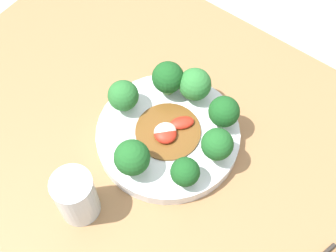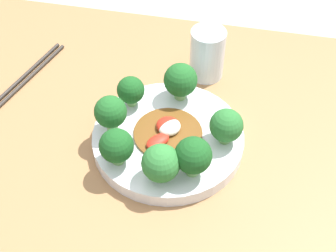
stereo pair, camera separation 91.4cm
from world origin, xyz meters
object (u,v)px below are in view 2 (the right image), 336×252
at_px(broccoli_southeast, 193,156).
at_px(plate, 168,139).
at_px(broccoli_northwest, 131,90).
at_px(broccoli_north, 181,80).
at_px(chopsticks, 26,77).
at_px(broccoli_southwest, 117,146).
at_px(broccoli_west, 111,112).
at_px(stirfry_center, 167,131).
at_px(drinking_glass, 207,54).
at_px(broccoli_south, 161,163).
at_px(broccoli_east, 226,126).

bearing_deg(broccoli_southeast, plate, 127.32).
bearing_deg(broccoli_northwest, broccoli_southeast, -44.13).
bearing_deg(broccoli_north, chopsticks, 177.51).
distance_m(plate, chopsticks, 0.32).
relative_size(broccoli_southeast, broccoli_northwest, 1.23).
bearing_deg(chopsticks, broccoli_southwest, -36.59).
relative_size(broccoli_north, broccoli_southwest, 1.09).
relative_size(plate, broccoli_north, 3.58).
height_order(broccoli_west, broccoli_northwest, broccoli_west).
bearing_deg(broccoli_northwest, broccoli_north, 23.07).
height_order(stirfry_center, drinking_glass, drinking_glass).
relative_size(plate, broccoli_southwest, 3.91).
distance_m(plate, broccoli_southeast, 0.10).
relative_size(broccoli_north, stirfry_center, 0.61).
bearing_deg(drinking_glass, plate, -100.40).
relative_size(broccoli_south, broccoli_southwest, 1.01).
distance_m(broccoli_northwest, broccoli_southwest, 0.13).
bearing_deg(plate, chopsticks, 160.94).
relative_size(broccoli_north, broccoli_southeast, 1.00).
distance_m(broccoli_south, broccoli_southeast, 0.05).
bearing_deg(plate, broccoli_west, -173.93).
xyz_separation_m(broccoli_north, broccoli_west, (-0.10, -0.10, 0.00)).
relative_size(broccoli_east, drinking_glass, 0.64).
bearing_deg(broccoli_southeast, drinking_glass, 93.94).
height_order(broccoli_southeast, broccoli_west, same).
relative_size(plate, broccoli_west, 3.61).
relative_size(broccoli_west, broccoli_southwest, 1.08).
height_order(plate, drinking_glass, drinking_glass).
distance_m(broccoli_southeast, drinking_glass, 0.26).
height_order(broccoli_north, broccoli_southeast, same).
bearing_deg(broccoli_west, broccoli_north, 46.70).
bearing_deg(drinking_glass, broccoli_southwest, -110.82).
distance_m(broccoli_west, chopsticks, 0.25).
relative_size(broccoli_south, drinking_glass, 0.66).
height_order(broccoli_southeast, stirfry_center, broccoli_southeast).
height_order(broccoli_east, broccoli_west, broccoli_west).
relative_size(broccoli_north, chopsticks, 0.32).
xyz_separation_m(broccoli_southwest, stirfry_center, (0.06, 0.07, -0.03)).
xyz_separation_m(broccoli_north, broccoli_northwest, (-0.08, -0.03, -0.01)).
bearing_deg(stirfry_center, drinking_glass, 79.09).
xyz_separation_m(plate, broccoli_southwest, (-0.07, -0.07, 0.05)).
bearing_deg(broccoli_south, broccoli_north, 91.74).
height_order(broccoli_north, broccoli_south, broccoli_north).
distance_m(broccoli_southeast, broccoli_northwest, 0.18).
bearing_deg(plate, stirfry_center, 155.18).
xyz_separation_m(broccoli_southeast, broccoli_west, (-0.15, 0.06, 0.00)).
bearing_deg(broccoli_east, plate, -176.45).
distance_m(broccoli_southwest, stirfry_center, 0.10).
distance_m(broccoli_east, broccoli_southeast, 0.09).
xyz_separation_m(broccoli_southwest, drinking_glass, (0.10, 0.26, -0.01)).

